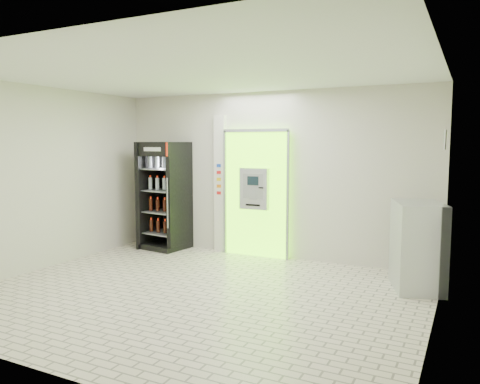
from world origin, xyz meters
The scene contains 7 objects.
ground centered at (0.00, 0.00, 0.00)m, with size 6.00×6.00×0.00m, color beige.
room_shell centered at (0.00, 0.00, 1.84)m, with size 6.00×6.00×6.00m.
atm_assembly centered at (-0.20, 2.41, 1.17)m, with size 1.30×0.24×2.33m.
pillar centered at (-0.98, 2.45, 1.30)m, with size 0.22×0.11×2.60m.
beverage_cooler centered at (-2.06, 2.15, 1.01)m, with size 0.87×0.81×2.10m.
steel_cabinet centered at (2.68, 1.62, 0.62)m, with size 0.90×1.08×1.24m.
exit_sign centered at (2.99, 1.40, 2.12)m, with size 0.02×0.22×0.26m.
Camera 1 is at (3.34, -5.33, 2.08)m, focal length 35.00 mm.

